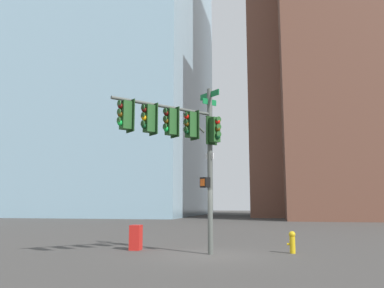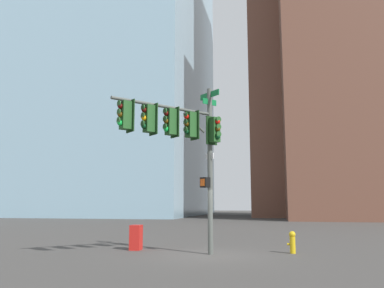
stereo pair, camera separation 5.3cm
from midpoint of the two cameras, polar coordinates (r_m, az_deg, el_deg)
name	(u,v)px [view 2 (the right image)]	position (r m, az deg, el deg)	size (l,w,h in m)	color
ground_plane	(208,256)	(15.60, 2.38, -15.83)	(200.00, 200.00, 0.00)	#423F3D
signal_pole_assembly	(182,134)	(15.16, -1.37, 1.44)	(3.47, 3.72, 6.66)	#4C514C
fire_hydrant	(292,241)	(16.65, 14.42, -13.48)	(0.34, 0.26, 0.87)	gold
newspaper_box	(136,237)	(17.49, -8.01, -13.24)	(0.44, 0.56, 1.05)	red
building_brick_nearside	(365,79)	(59.65, 23.78, 8.61)	(22.44, 20.59, 37.77)	brown
building_brick_midblock	(305,64)	(69.29, 16.09, 11.10)	(17.68, 18.95, 49.91)	brown
building_glass_tower	(122,15)	(79.44, -10.01, 17.97)	(29.31, 33.84, 74.72)	#8CB2C6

